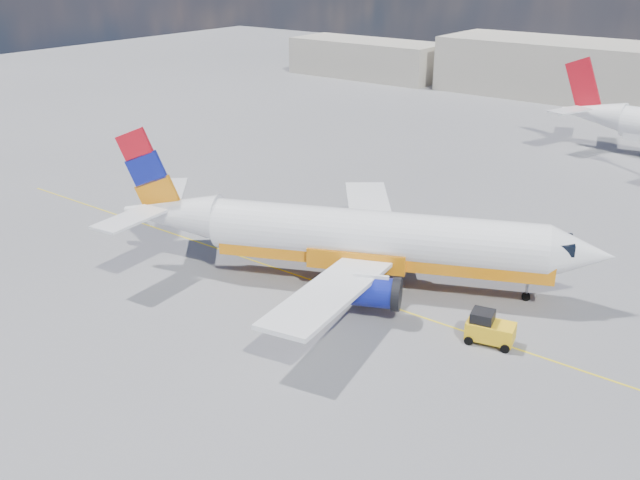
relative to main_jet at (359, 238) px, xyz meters
The scene contains 6 objects.
ground 5.54m from the main_jet, 88.25° to the right, with size 240.00×240.00×0.00m, color slate.
taxi_line 3.58m from the main_jet, 84.73° to the right, with size 70.00×0.15×0.01m, color yellow.
terminal_annex 81.06m from the main_jet, 123.60° to the left, with size 26.00×10.00×6.00m, color beige.
main_jet is the anchor object (origin of this frame).
gse_tug 10.50m from the main_jet, 10.20° to the right, with size 2.87×2.12×1.87m.
traffic_cone 8.26m from the main_jet, 90.16° to the right, with size 0.34×0.34×0.48m.
Camera 1 is at (23.60, -30.70, 20.62)m, focal length 40.00 mm.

